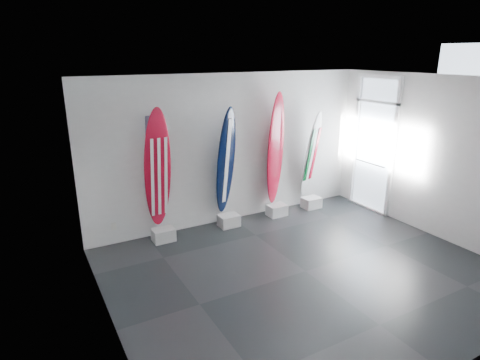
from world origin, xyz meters
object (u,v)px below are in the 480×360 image
surfboard_usa (158,169)px  surfboard_italy (311,155)px  surfboard_swiss (276,150)px  surfboard_navy (226,162)px

surfboard_usa → surfboard_italy: bearing=-4.4°
surfboard_swiss → surfboard_italy: size_ratio=1.21×
surfboard_navy → surfboard_italy: size_ratio=1.10×
surfboard_usa → surfboard_italy: (3.48, 0.00, -0.15)m
surfboard_navy → surfboard_italy: 2.11m
surfboard_italy → surfboard_navy: bearing=161.0°
surfboard_navy → surfboard_swiss: 1.17m
surfboard_navy → surfboard_swiss: bearing=-20.7°
surfboard_navy → surfboard_italy: surfboard_navy is taller
surfboard_navy → surfboard_swiss: (1.16, 0.00, 0.11)m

